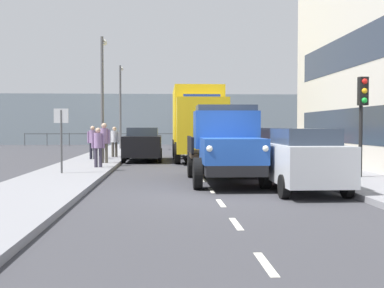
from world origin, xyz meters
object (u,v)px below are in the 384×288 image
car_red_kerbside_3 (228,142)px  street_sign (61,129)px  car_silver_kerbside_near (302,159)px  truck_vintage_blue (226,146)px  pedestrian_couple_a (104,139)px  lamp_post_promenade (103,86)px  pedestrian_by_lamp (98,144)px  car_maroon_kerbside_1 (264,150)px  pedestrian_with_bag (114,139)px  car_black_oppositeside_0 (143,144)px  pedestrian_near_railing (93,140)px  lamp_post_far (120,99)px  traffic_light_near (362,105)px  lorry_cargo_yellow (198,121)px  car_teal_kerbside_2 (242,145)px

car_red_kerbside_3 → street_sign: size_ratio=2.03×
car_silver_kerbside_near → truck_vintage_blue: bearing=-48.4°
pedestrian_couple_a → lamp_post_promenade: size_ratio=0.28×
pedestrian_by_lamp → pedestrian_couple_a: pedestrian_couple_a is taller
truck_vintage_blue → lamp_post_promenade: bearing=-64.3°
car_maroon_kerbside_1 → street_sign: 7.38m
lamp_post_promenade → pedestrian_by_lamp: bearing=95.5°
truck_vintage_blue → car_silver_kerbside_near: bearing=131.6°
pedestrian_with_bag → pedestrian_couple_a: bearing=89.9°
truck_vintage_blue → street_sign: truck_vintage_blue is taller
pedestrian_couple_a → car_black_oppositeside_0: bearing=-115.9°
car_silver_kerbside_near → car_maroon_kerbside_1: size_ratio=1.00×
pedestrian_couple_a → pedestrian_with_bag: 4.26m
car_maroon_kerbside_1 → lamp_post_promenade: (6.96, -7.82, 3.03)m
pedestrian_couple_a → lamp_post_promenade: lamp_post_promenade is taller
car_maroon_kerbside_1 → car_black_oppositeside_0: size_ratio=0.83×
pedestrian_near_railing → lamp_post_far: lamp_post_far is taller
car_silver_kerbside_near → car_black_oppositeside_0: size_ratio=0.84×
truck_vintage_blue → car_red_kerbside_3: truck_vintage_blue is taller
traffic_light_near → street_sign: (9.90, -1.92, -0.79)m
pedestrian_by_lamp → traffic_light_near: (-8.96, 4.28, 1.40)m
pedestrian_by_lamp → pedestrian_with_bag: bearing=-89.7°
lorry_cargo_yellow → pedestrian_with_bag: bearing=-4.7°
lamp_post_promenade → street_sign: bearing=87.7°
truck_vintage_blue → lorry_cargo_yellow: (0.14, -10.69, 0.90)m
pedestrian_by_lamp → pedestrian_couple_a: size_ratio=0.88×
car_teal_kerbside_2 → pedestrian_by_lamp: 7.22m
truck_vintage_blue → lamp_post_far: 21.83m
car_black_oppositeside_0 → lamp_post_promenade: size_ratio=0.72×
car_silver_kerbside_near → street_sign: bearing=-29.9°
pedestrian_with_bag → street_sign: bearing=84.2°
pedestrian_by_lamp → street_sign: 2.61m
car_black_oppositeside_0 → lamp_post_promenade: (2.13, -0.63, 3.02)m
truck_vintage_blue → lamp_post_far: bearing=-76.2°
car_black_oppositeside_0 → traffic_light_near: size_ratio=1.43×
pedestrian_by_lamp → lamp_post_promenade: (0.60, -6.17, 2.85)m
car_teal_kerbside_2 → pedestrian_with_bag: pedestrian_with_bag is taller
car_maroon_kerbside_1 → lamp_post_promenade: lamp_post_promenade is taller
car_teal_kerbside_2 → lamp_post_far: bearing=-62.0°
pedestrian_with_bag → lamp_post_promenade: size_ratio=0.26×
car_red_kerbside_3 → street_sign: street_sign is taller
pedestrian_couple_a → street_sign: street_sign is taller
truck_vintage_blue → pedestrian_couple_a: (4.59, -6.79, 0.03)m
lamp_post_promenade → pedestrian_with_bag: bearing=-146.6°
pedestrian_near_railing → lamp_post_promenade: bearing=-104.9°
pedestrian_couple_a → lorry_cargo_yellow: bearing=-138.8°
traffic_light_near → lamp_post_far: (9.57, -20.82, 1.35)m
pedestrian_couple_a → traffic_light_near: 11.21m
truck_vintage_blue → pedestrian_near_railing: truck_vintage_blue is taller
car_silver_kerbside_near → lorry_cargo_yellow: bearing=-81.3°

